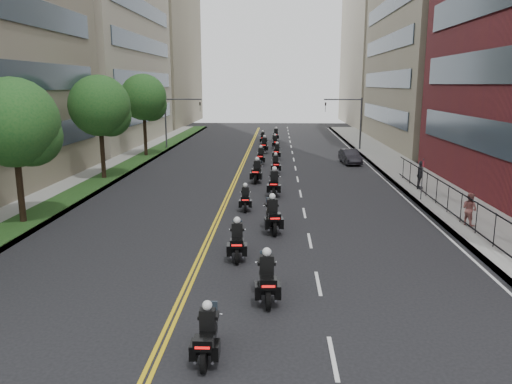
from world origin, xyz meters
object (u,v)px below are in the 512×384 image
(motorcycle_0, at_px, (207,336))
(parked_sedan, at_px, (350,157))
(motorcycle_12, at_px, (263,138))
(motorcycle_5, at_px, (274,184))
(motorcycle_10, at_px, (264,146))
(motorcycle_1, at_px, (267,280))
(pedestrian_b, at_px, (470,209))
(motorcycle_7, at_px, (276,165))
(motorcycle_3, at_px, (273,217))
(motorcycle_6, at_px, (257,172))
(motorcycle_9, at_px, (277,152))
(motorcycle_8, at_px, (261,157))
(motorcycle_2, at_px, (237,242))
(motorcycle_4, at_px, (245,199))
(pedestrian_c, at_px, (420,175))
(motorcycle_13, at_px, (276,135))
(motorcycle_11, at_px, (275,143))

(motorcycle_0, relative_size, parked_sedan, 0.54)
(motorcycle_12, bearing_deg, motorcycle_5, -89.85)
(motorcycle_10, height_order, motorcycle_12, motorcycle_10)
(motorcycle_1, relative_size, pedestrian_b, 1.46)
(motorcycle_7, bearing_deg, motorcycle_0, -96.25)
(motorcycle_3, height_order, motorcycle_12, motorcycle_3)
(parked_sedan, bearing_deg, motorcycle_6, -137.40)
(motorcycle_9, bearing_deg, motorcycle_8, -109.13)
(pedestrian_b, bearing_deg, motorcycle_7, 2.81)
(motorcycle_2, distance_m, motorcycle_3, 4.08)
(motorcycle_4, relative_size, pedestrian_c, 1.13)
(motorcycle_4, distance_m, motorcycle_10, 24.00)
(motorcycle_3, xyz_separation_m, motorcycle_10, (-1.19, 28.19, -0.01))
(motorcycle_4, distance_m, pedestrian_b, 11.75)
(motorcycle_5, bearing_deg, motorcycle_8, 97.85)
(motorcycle_6, height_order, motorcycle_8, motorcycle_6)
(motorcycle_0, bearing_deg, motorcycle_13, 88.09)
(motorcycle_2, xyz_separation_m, motorcycle_11, (1.30, 35.61, -0.03))
(motorcycle_0, xyz_separation_m, motorcycle_11, (1.45, 43.30, 0.03))
(motorcycle_10, bearing_deg, motorcycle_8, -87.28)
(motorcycle_5, xyz_separation_m, motorcycle_13, (-0.07, 31.86, -0.06))
(motorcycle_13, bearing_deg, motorcycle_9, -86.52)
(motorcycle_10, xyz_separation_m, motorcycle_12, (-0.41, 8.04, -0.10))
(motorcycle_0, relative_size, motorcycle_3, 0.83)
(motorcycle_10, xyz_separation_m, motorcycle_13, (1.14, 11.68, -0.05))
(motorcycle_1, bearing_deg, motorcycle_12, 87.92)
(motorcycle_1, bearing_deg, motorcycle_9, 85.56)
(motorcycle_6, bearing_deg, pedestrian_b, -41.64)
(motorcycle_11, bearing_deg, pedestrian_b, -78.91)
(motorcycle_5, distance_m, pedestrian_b, 11.95)
(motorcycle_0, distance_m, pedestrian_c, 24.20)
(motorcycle_11, distance_m, motorcycle_13, 8.09)
(motorcycle_0, distance_m, motorcycle_10, 39.71)
(motorcycle_12, relative_size, motorcycle_13, 0.93)
(motorcycle_7, distance_m, motorcycle_8, 4.36)
(motorcycle_5, relative_size, motorcycle_9, 1.12)
(motorcycle_7, relative_size, pedestrian_c, 1.21)
(motorcycle_3, relative_size, motorcycle_13, 1.08)
(motorcycle_11, height_order, parked_sedan, motorcycle_11)
(motorcycle_0, xyz_separation_m, motorcycle_2, (0.15, 7.69, 0.07))
(motorcycle_12, distance_m, motorcycle_13, 3.96)
(motorcycle_11, xyz_separation_m, motorcycle_13, (0.05, 8.09, 0.03))
(motorcycle_2, height_order, motorcycle_5, motorcycle_5)
(motorcycle_9, xyz_separation_m, pedestrian_b, (9.60, -22.78, 0.31))
(motorcycle_2, relative_size, motorcycle_3, 0.92)
(motorcycle_1, height_order, motorcycle_6, motorcycle_6)
(motorcycle_3, distance_m, motorcycle_4, 4.49)
(motorcycle_1, xyz_separation_m, motorcycle_9, (0.22, 31.67, -0.04))
(motorcycle_2, height_order, motorcycle_10, motorcycle_10)
(motorcycle_3, bearing_deg, motorcycle_10, 85.28)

